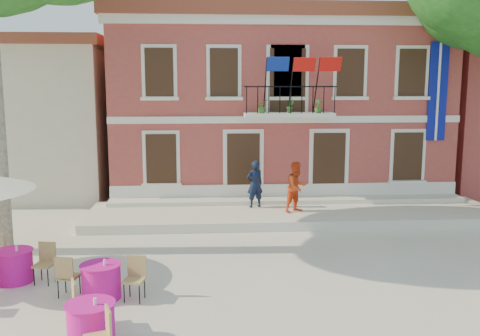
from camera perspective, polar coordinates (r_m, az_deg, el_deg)
name	(u,v)px	position (r m, az deg, el deg)	size (l,w,h in m)	color
ground	(245,261)	(14.26, 0.52, -9.92)	(90.00, 90.00, 0.00)	beige
main_building	(273,102)	(23.63, 3.54, 7.02)	(13.50, 9.59, 7.50)	#A5483B
neighbor_west	(13,115)	(25.90, -23.04, 5.25)	(9.40, 9.40, 6.40)	beige
terrace	(293,214)	(18.64, 5.64, -4.88)	(14.00, 3.40, 0.30)	silver
pedestrian_navy	(255,184)	(18.71, 1.59, -1.72)	(0.60, 0.40, 1.65)	black
pedestrian_orange	(297,187)	(18.13, 6.07, -2.02)	(0.83, 0.65, 1.72)	#E4471A
cafe_table_0	(101,280)	(12.22, -14.59, -11.46)	(1.97, 0.90, 0.95)	#E6159D
cafe_table_1	(91,322)	(10.29, -15.63, -15.54)	(1.05, 1.95, 0.95)	#E6159D
cafe_table_2	(14,264)	(13.80, -22.96, -9.44)	(1.78, 1.83, 0.95)	#E6159D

